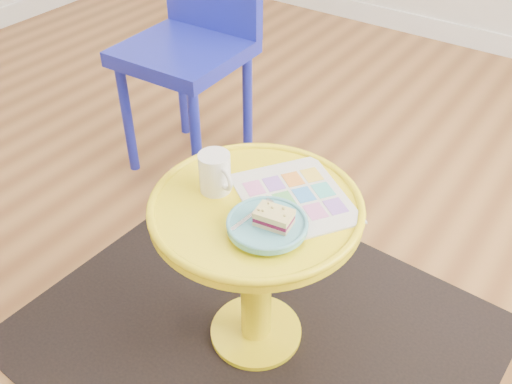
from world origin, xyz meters
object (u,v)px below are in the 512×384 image
Objects in this scene: side_table at (256,246)px; mug at (215,172)px; chair at (195,30)px; newspaper at (294,198)px; plate at (267,225)px.

mug is (-0.12, -0.01, 0.20)m from side_table.
chair reaches higher than newspaper.
side_table is 1.81× the size of newspaper.
mug is (-0.18, -0.08, 0.05)m from newspaper.
side_table is 0.55× the size of chair.
plate reaches higher than side_table.
mug reaches higher than plate.
chair reaches higher than side_table.
chair is at bearing 138.39° from side_table.
side_table is at bearing -43.79° from chair.
side_table is at bearing -97.00° from newspaper.
chair is at bearing 138.55° from plate.
mug is at bearing -49.08° from chair.
plate is at bearing -39.84° from side_table.
plate is at bearing 2.65° from mug.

